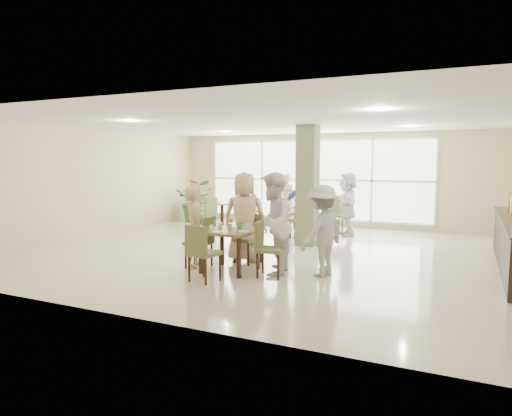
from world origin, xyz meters
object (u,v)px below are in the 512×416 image
at_px(round_table_right, 311,212).
at_px(teen_far, 245,217).
at_px(potted_plant, 196,200).
at_px(teen_standing, 322,231).
at_px(round_table_left, 222,208).
at_px(teen_left, 195,227).
at_px(adult_standing, 286,200).
at_px(adult_b, 348,204).
at_px(main_table, 230,236).
at_px(adult_a, 301,207).
at_px(teen_right, 273,224).

relative_size(round_table_right, teen_far, 0.63).
distance_m(potted_plant, teen_far, 6.23).
bearing_deg(teen_standing, round_table_left, -115.72).
height_order(teen_left, adult_standing, adult_standing).
bearing_deg(teen_standing, adult_b, -153.00).
relative_size(main_table, adult_standing, 0.56).
relative_size(teen_far, adult_a, 1.10).
bearing_deg(potted_plant, main_table, -52.25).
bearing_deg(potted_plant, teen_standing, -41.08).
relative_size(potted_plant, adult_a, 0.85).
bearing_deg(potted_plant, adult_b, -7.34).
bearing_deg(teen_standing, adult_a, -136.49).
relative_size(teen_standing, adult_standing, 0.99).
bearing_deg(round_table_right, main_table, -89.71).
height_order(main_table, round_table_right, same).
relative_size(round_table_left, adult_a, 0.71).
bearing_deg(main_table, teen_right, 7.93).
bearing_deg(teen_far, round_table_right, -106.98).
relative_size(round_table_left, teen_standing, 0.72).
height_order(potted_plant, teen_left, teen_left).
relative_size(potted_plant, teen_standing, 0.87).
xyz_separation_m(round_table_right, teen_far, (-0.09, -3.88, 0.31)).
height_order(teen_far, teen_right, teen_right).
distance_m(teen_standing, adult_a, 3.80).
bearing_deg(adult_a, teen_far, -100.69).
bearing_deg(round_table_left, adult_a, -16.72).
bearing_deg(adult_b, teen_right, -23.93).
bearing_deg(round_table_right, adult_standing, 141.56).
xyz_separation_m(round_table_left, adult_b, (3.74, 0.14, 0.26)).
height_order(main_table, teen_left, teen_left).
distance_m(round_table_right, teen_left, 4.73).
height_order(potted_plant, adult_b, adult_b).
distance_m(round_table_left, teen_left, 5.08).
bearing_deg(teen_left, round_table_left, 12.50).
height_order(round_table_left, potted_plant, potted_plant).
relative_size(main_table, teen_right, 0.50).
distance_m(round_table_left, teen_standing, 6.15).
bearing_deg(adult_a, main_table, -98.66).
bearing_deg(teen_right, adult_a, -179.19).
bearing_deg(adult_standing, adult_b, 162.20).
xyz_separation_m(main_table, round_table_left, (-2.80, 4.67, -0.07)).
bearing_deg(teen_right, teen_left, -98.17).
distance_m(adult_a, adult_standing, 2.01).
xyz_separation_m(teen_far, adult_standing, (-0.97, 4.72, -0.08)).
xyz_separation_m(potted_plant, adult_a, (4.23, -1.64, 0.12)).
bearing_deg(adult_standing, teen_left, 95.27).
height_order(teen_right, adult_a, teen_right).
bearing_deg(adult_b, adult_a, -66.29).
bearing_deg(teen_right, main_table, -93.33).
relative_size(round_table_left, teen_right, 0.64).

